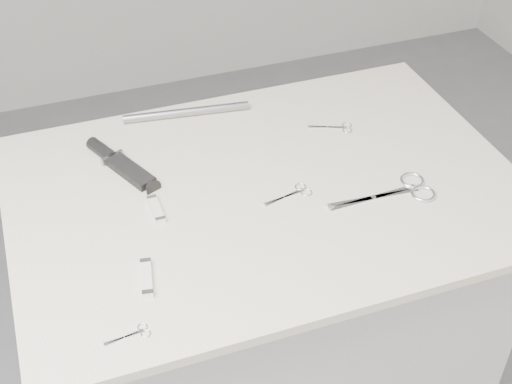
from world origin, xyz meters
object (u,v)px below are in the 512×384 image
object	(u,v)px
sheathed_knife	(117,162)
pocket_knife_b	(156,210)
tiny_scissors	(133,334)
embroidery_scissors_b	(337,128)
embroidery_scissors_a	(294,193)
metal_rail	(186,112)
large_shears	(402,191)
plinth	(265,339)
pocket_knife_a	(147,278)

from	to	relation	value
sheathed_knife	pocket_knife_b	distance (m)	0.17
tiny_scissors	sheathed_knife	size ratio (longest dim) A/B	0.38
sheathed_knife	embroidery_scissors_b	bearing A→B (deg)	-117.76
embroidery_scissors_a	metal_rail	distance (m)	0.36
embroidery_scissors_a	pocket_knife_b	xyz separation A→B (m)	(-0.27, 0.04, 0.00)
large_shears	sheathed_knife	xyz separation A→B (m)	(-0.51, 0.27, 0.00)
embroidery_scissors_b	pocket_knife_b	size ratio (longest dim) A/B	1.26
plinth	sheathed_knife	distance (m)	0.57
embroidery_scissors_a	tiny_scissors	world-z (taller)	same
metal_rail	large_shears	bearing A→B (deg)	-51.23
pocket_knife_a	tiny_scissors	bearing A→B (deg)	166.92
plinth	sheathed_knife	world-z (taller)	sheathed_knife
large_shears	sheathed_knife	bearing A→B (deg)	152.21
large_shears	pocket_knife_a	bearing A→B (deg)	-172.28
plinth	tiny_scissors	bearing A→B (deg)	-139.39
embroidery_scissors_b	pocket_knife_a	world-z (taller)	pocket_knife_a
plinth	tiny_scissors	size ratio (longest dim) A/B	12.16
tiny_scissors	pocket_knife_b	bearing A→B (deg)	62.68
embroidery_scissors_a	pocket_knife_b	size ratio (longest dim) A/B	1.35
embroidery_scissors_a	metal_rail	xyz separation A→B (m)	(-0.12, 0.34, 0.01)
embroidery_scissors_a	pocket_knife_a	distance (m)	0.35
tiny_scissors	sheathed_knife	distance (m)	0.45
plinth	metal_rail	xyz separation A→B (m)	(-0.08, 0.30, 0.48)
embroidery_scissors_a	pocket_knife_b	bearing A→B (deg)	159.84
large_shears	embroidery_scissors_a	bearing A→B (deg)	162.70
plinth	metal_rail	world-z (taller)	metal_rail
plinth	metal_rail	bearing A→B (deg)	105.33
sheathed_knife	tiny_scissors	bearing A→B (deg)	147.70
metal_rail	plinth	bearing A→B (deg)	-74.67
large_shears	pocket_knife_a	xyz separation A→B (m)	(-0.52, -0.06, 0.00)
tiny_scissors	pocket_knife_a	distance (m)	0.12
embroidery_scissors_a	sheathed_knife	size ratio (longest dim) A/B	0.53
large_shears	tiny_scissors	xyz separation A→B (m)	(-0.57, -0.17, -0.00)
large_shears	plinth	bearing A→B (deg)	157.00
embroidery_scissors_b	metal_rail	xyz separation A→B (m)	(-0.30, 0.16, 0.01)
embroidery_scissors_a	tiny_scissors	size ratio (longest dim) A/B	1.38
pocket_knife_b	embroidery_scissors_a	bearing A→B (deg)	-99.10
plinth	embroidery_scissors_a	bearing A→B (deg)	-44.34
embroidery_scissors_b	pocket_knife_a	bearing A→B (deg)	-125.64
embroidery_scissors_b	sheathed_knife	xyz separation A→B (m)	(-0.48, 0.03, 0.01)
plinth	sheathed_knife	size ratio (longest dim) A/B	4.63
tiny_scissors	plinth	bearing A→B (deg)	33.71
tiny_scissors	metal_rail	size ratio (longest dim) A/B	0.26
plinth	tiny_scissors	world-z (taller)	tiny_scissors
embroidery_scissors_b	sheathed_knife	distance (m)	0.48
large_shears	sheathed_knife	distance (m)	0.58
sheathed_knife	metal_rail	distance (m)	0.22
tiny_scissors	pocket_knife_a	size ratio (longest dim) A/B	0.86
sheathed_knife	pocket_knife_b	world-z (taller)	sheathed_knife
embroidery_scissors_b	pocket_knife_b	bearing A→B (deg)	-139.80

